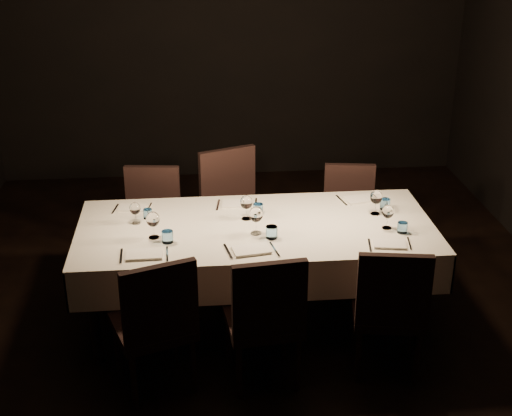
{
  "coord_description": "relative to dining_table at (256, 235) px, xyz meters",
  "views": [
    {
      "loc": [
        -0.42,
        -4.52,
        2.93
      ],
      "look_at": [
        0.0,
        0.0,
        0.9
      ],
      "focal_mm": 50.0,
      "sensor_mm": 36.0,
      "label": 1
    }
  ],
  "objects": [
    {
      "name": "place_setting_near_left",
      "position": [
        -0.71,
        -0.22,
        0.15
      ],
      "size": [
        0.35,
        0.41,
        0.19
      ],
      "rotation": [
        0.0,
        0.0,
        0.03
      ],
      "color": "beige",
      "rests_on": "dining_table"
    },
    {
      "name": "place_setting_far_right",
      "position": [
        0.89,
        0.22,
        0.15
      ],
      "size": [
        0.36,
        0.41,
        0.19
      ],
      "rotation": [
        0.0,
        0.0,
        0.21
      ],
      "color": "beige",
      "rests_on": "dining_table"
    },
    {
      "name": "chair_near_left",
      "position": [
        -0.69,
        -0.79,
        -0.16
      ],
      "size": [
        0.59,
        0.59,
        0.96
      ],
      "rotation": [
        0.0,
        0.0,
        3.48
      ],
      "color": "black",
      "rests_on": "ground"
    },
    {
      "name": "chair_far_right",
      "position": [
        0.85,
        0.77,
        -0.2
      ],
      "size": [
        0.47,
        0.47,
        0.87
      ],
      "rotation": [
        0.0,
        0.0,
        -0.14
      ],
      "color": "black",
      "rests_on": "ground"
    },
    {
      "name": "chair_near_center",
      "position": [
        -0.01,
        -0.79,
        -0.16
      ],
      "size": [
        0.5,
        0.5,
        0.95
      ],
      "rotation": [
        0.0,
        0.0,
        3.25
      ],
      "color": "black",
      "rests_on": "ground"
    },
    {
      "name": "dining_table",
      "position": [
        0.0,
        0.0,
        0.0
      ],
      "size": [
        2.52,
        1.12,
        0.76
      ],
      "color": "black",
      "rests_on": "ground"
    },
    {
      "name": "place_setting_near_center",
      "position": [
        -0.0,
        -0.22,
        0.15
      ],
      "size": [
        0.38,
        0.42,
        0.2
      ],
      "rotation": [
        0.0,
        0.0,
        0.18
      ],
      "color": "beige",
      "rests_on": "dining_table"
    },
    {
      "name": "place_setting_near_right",
      "position": [
        0.92,
        -0.22,
        0.14
      ],
      "size": [
        0.33,
        0.4,
        0.18
      ],
      "rotation": [
        0.0,
        0.0,
        -0.16
      ],
      "color": "beige",
      "rests_on": "dining_table"
    },
    {
      "name": "chair_near_right",
      "position": [
        0.78,
        -0.75,
        -0.17
      ],
      "size": [
        0.52,
        0.52,
        0.94
      ],
      "rotation": [
        0.0,
        0.0,
        2.98
      ],
      "color": "black",
      "rests_on": "ground"
    },
    {
      "name": "chair_far_left",
      "position": [
        -0.77,
        0.74,
        -0.18
      ],
      "size": [
        0.49,
        0.49,
        0.92
      ],
      "rotation": [
        0.0,
        0.0,
        -0.12
      ],
      "color": "black",
      "rests_on": "ground"
    },
    {
      "name": "room",
      "position": [
        0.0,
        0.0,
        0.81
      ],
      "size": [
        5.01,
        6.01,
        3.01
      ],
      "color": "black",
      "rests_on": "ground"
    },
    {
      "name": "place_setting_far_center",
      "position": [
        -0.05,
        0.22,
        0.15
      ],
      "size": [
        0.34,
        0.41,
        0.18
      ],
      "rotation": [
        0.0,
        0.0,
        -0.14
      ],
      "color": "beige",
      "rests_on": "dining_table"
    },
    {
      "name": "place_setting_far_left",
      "position": [
        -0.84,
        0.22,
        0.14
      ],
      "size": [
        0.3,
        0.39,
        0.16
      ],
      "rotation": [
        0.0,
        0.0,
        -0.17
      ],
      "color": "beige",
      "rests_on": "dining_table"
    },
    {
      "name": "chair_far_center",
      "position": [
        -0.11,
        0.81,
        -0.13
      ],
      "size": [
        0.63,
        0.63,
        1.02
      ],
      "rotation": [
        0.0,
        0.0,
        0.36
      ],
      "color": "black",
      "rests_on": "ground"
    }
  ]
}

